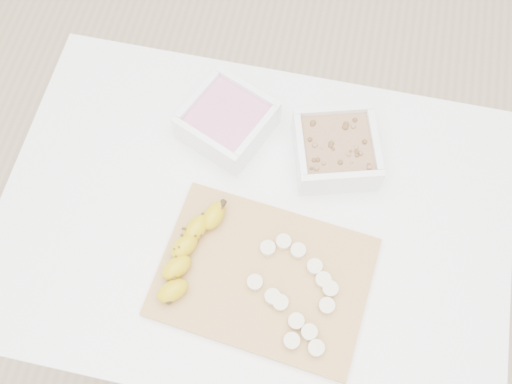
% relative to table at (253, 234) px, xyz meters
% --- Properties ---
extents(ground, '(3.50, 3.50, 0.00)m').
position_rel_table_xyz_m(ground, '(0.00, 0.00, -0.65)').
color(ground, '#C6AD89').
rests_on(ground, ground).
extents(table, '(1.00, 0.70, 0.75)m').
position_rel_table_xyz_m(table, '(0.00, 0.00, 0.00)').
color(table, white).
rests_on(table, ground).
extents(bowl_yogurt, '(0.21, 0.21, 0.07)m').
position_rel_table_xyz_m(bowl_yogurt, '(-0.09, 0.18, 0.13)').
color(bowl_yogurt, white).
rests_on(bowl_yogurt, table).
extents(bowl_granola, '(0.20, 0.20, 0.07)m').
position_rel_table_xyz_m(bowl_granola, '(0.13, 0.16, 0.13)').
color(bowl_granola, white).
rests_on(bowl_granola, table).
extents(cutting_board, '(0.41, 0.31, 0.01)m').
position_rel_table_xyz_m(cutting_board, '(0.05, -0.11, 0.10)').
color(cutting_board, tan).
rests_on(cutting_board, table).
extents(banana, '(0.14, 0.21, 0.04)m').
position_rel_table_xyz_m(banana, '(-0.10, -0.10, 0.13)').
color(banana, '#C1A30C').
rests_on(banana, cutting_board).
extents(banana_slices, '(0.17, 0.21, 0.02)m').
position_rel_table_xyz_m(banana_slices, '(0.11, -0.13, 0.12)').
color(banana_slices, beige).
rests_on(banana_slices, cutting_board).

